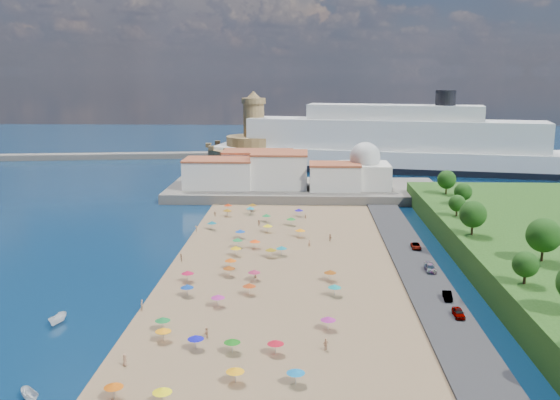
{
  "coord_description": "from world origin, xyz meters",
  "views": [
    {
      "loc": [
        10.38,
        -132.48,
        40.54
      ],
      "look_at": [
        4.0,
        25.0,
        8.0
      ],
      "focal_mm": 40.0,
      "sensor_mm": 36.0,
      "label": 1
    }
  ],
  "objects": [
    {
      "name": "terrace",
      "position": [
        10.0,
        73.0,
        1.5
      ],
      "size": [
        90.0,
        36.0,
        3.0
      ],
      "primitive_type": "cube",
      "color": "#59544C",
      "rests_on": "ground"
    },
    {
      "name": "beach_parasols",
      "position": [
        -1.48,
        -10.5,
        2.15
      ],
      "size": [
        32.14,
        114.92,
        2.2
      ],
      "color": "gray",
      "rests_on": "beach"
    },
    {
      "name": "cruise_ship",
      "position": [
        46.86,
        126.69,
        9.86
      ],
      "size": [
        153.79,
        50.94,
        33.28
      ],
      "color": "black",
      "rests_on": "ground"
    },
    {
      "name": "parked_cars",
      "position": [
        36.0,
        -14.06,
        1.38
      ],
      "size": [
        2.23,
        45.0,
        1.42
      ],
      "color": "gray",
      "rests_on": "promenade"
    },
    {
      "name": "moored_boats",
      "position": [
        -27.08,
        -49.23,
        0.8
      ],
      "size": [
        9.26,
        28.38,
        1.65
      ],
      "color": "white",
      "rests_on": "ground"
    },
    {
      "name": "domed_building",
      "position": [
        30.0,
        71.0,
        8.97
      ],
      "size": [
        16.0,
        16.0,
        15.0
      ],
      "color": "silver",
      "rests_on": "terrace"
    },
    {
      "name": "jetty",
      "position": [
        -12.0,
        108.0,
        1.2
      ],
      "size": [
        18.0,
        70.0,
        2.4
      ],
      "primitive_type": "cube",
      "color": "#59544C",
      "rests_on": "ground"
    },
    {
      "name": "beachgoers",
      "position": [
        -1.6,
        -4.09,
        1.12
      ],
      "size": [
        34.93,
        92.41,
        1.88
      ],
      "color": "tan",
      "rests_on": "beach"
    },
    {
      "name": "fortress",
      "position": [
        -12.0,
        138.0,
        6.68
      ],
      "size": [
        40.0,
        40.0,
        32.4
      ],
      "color": "#A38351",
      "rests_on": "ground"
    },
    {
      "name": "waterfront_buildings",
      "position": [
        -3.05,
        73.64,
        7.88
      ],
      "size": [
        57.0,
        29.0,
        11.0
      ],
      "color": "silver",
      "rests_on": "terrace"
    },
    {
      "name": "breakwater",
      "position": [
        -110.0,
        153.0,
        1.3
      ],
      "size": [
        199.03,
        34.77,
        2.6
      ],
      "primitive_type": "cube",
      "rotation": [
        0.0,
        0.0,
        0.14
      ],
      "color": "#59544C",
      "rests_on": "ground"
    },
    {
      "name": "ground",
      "position": [
        0.0,
        0.0,
        0.0
      ],
      "size": [
        700.0,
        700.0,
        0.0
      ],
      "primitive_type": "plane",
      "color": "#071938",
      "rests_on": "ground"
    },
    {
      "name": "hillside_trees",
      "position": [
        50.0,
        -10.98,
        10.29
      ],
      "size": [
        14.12,
        110.47,
        8.19
      ],
      "color": "#382314",
      "rests_on": "hillside"
    }
  ]
}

